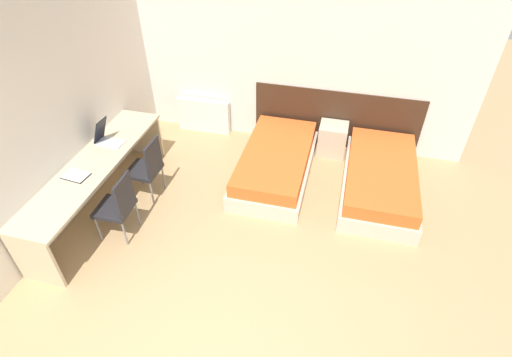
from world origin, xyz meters
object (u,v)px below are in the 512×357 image
at_px(bed_near_window, 276,163).
at_px(laptop, 107,138).
at_px(bed_near_door, 380,179).
at_px(chair_near_laptop, 147,167).
at_px(nightstand, 332,139).
at_px(chair_near_notebook, 118,204).

distance_m(bed_near_window, laptop, 2.34).
xyz_separation_m(bed_near_door, chair_near_laptop, (-3.04, -0.86, 0.27)).
distance_m(bed_near_window, chair_near_laptop, 1.81).
distance_m(nightstand, laptop, 3.30).
bearing_deg(nightstand, laptop, -151.46).
bearing_deg(nightstand, bed_near_door, -46.16).
bearing_deg(bed_near_door, chair_near_notebook, -152.06).
xyz_separation_m(bed_near_window, chair_near_notebook, (-1.57, -1.61, 0.27)).
relative_size(chair_near_notebook, laptop, 2.36).
height_order(bed_near_window, chair_near_notebook, chair_near_notebook).
height_order(chair_near_laptop, laptop, laptop).
bearing_deg(bed_near_window, nightstand, 46.16).
relative_size(bed_near_door, nightstand, 3.81).
relative_size(bed_near_window, chair_near_laptop, 2.17).
xyz_separation_m(nightstand, laptop, (-2.86, -1.55, 0.55)).
bearing_deg(laptop, chair_near_laptop, -3.25).
bearing_deg(chair_near_laptop, bed_near_window, 30.37).
bearing_deg(bed_near_door, bed_near_window, 180.00).
relative_size(bed_near_door, laptop, 5.12).
xyz_separation_m(bed_near_door, nightstand, (-0.74, 0.77, 0.04)).
bearing_deg(bed_near_door, laptop, -167.65).
bearing_deg(chair_near_notebook, nightstand, 44.09).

